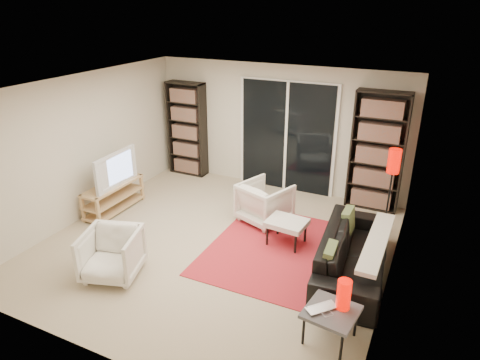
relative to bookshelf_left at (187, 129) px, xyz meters
name	(u,v)px	position (x,y,z in m)	size (l,w,h in m)	color
floor	(217,244)	(1.95, -2.33, -0.98)	(5.00, 5.00, 0.00)	tan
wall_back	(278,128)	(1.95, 0.17, 0.22)	(5.00, 0.02, 2.40)	beige
wall_front	(89,260)	(1.95, -4.83, 0.22)	(5.00, 0.02, 2.40)	beige
wall_left	(84,147)	(-0.55, -2.33, 0.22)	(0.02, 5.00, 2.40)	beige
wall_right	(398,205)	(4.45, -2.33, 0.22)	(0.02, 5.00, 2.40)	beige
ceiling	(213,87)	(1.95, -2.33, 1.42)	(5.00, 5.00, 0.02)	white
sliding_door	(287,137)	(2.15, 0.13, 0.07)	(1.92, 0.08, 2.16)	white
bookshelf_left	(187,129)	(0.00, 0.00, 0.00)	(0.80, 0.30, 1.95)	black
bookshelf_right	(377,152)	(3.85, 0.00, 0.07)	(0.90, 0.30, 2.10)	black
tv_stand	(114,197)	(-0.24, -2.11, -0.71)	(0.39, 1.23, 0.50)	tan
tv	(111,168)	(-0.22, -2.11, -0.18)	(1.04, 0.14, 0.60)	black
rug	(272,248)	(2.76, -2.09, -0.97)	(1.76, 2.39, 0.01)	red
sofa	(354,253)	(3.99, -2.19, -0.66)	(2.12, 0.83, 0.62)	black
armchair_back	(265,202)	(2.32, -1.32, -0.63)	(0.74, 0.76, 0.69)	silver
armchair_front	(112,254)	(1.07, -3.65, -0.64)	(0.71, 0.73, 0.67)	silver
ottoman	(287,224)	(2.91, -1.86, -0.63)	(0.62, 0.52, 0.40)	silver
side_table	(331,313)	(4.03, -3.57, -0.62)	(0.60, 0.60, 0.40)	#4A4A4F
laptop	(324,311)	(3.96, -3.63, -0.56)	(0.34, 0.22, 0.03)	silver
table_lamp	(344,294)	(4.12, -3.47, -0.40)	(0.15, 0.15, 0.34)	#C50800
floor_lamp	(393,170)	(4.21, -0.81, 0.10)	(0.21, 0.21, 1.40)	black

